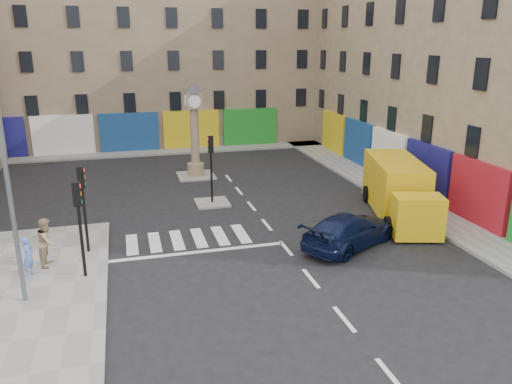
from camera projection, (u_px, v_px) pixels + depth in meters
name	position (u px, v px, depth m)	size (l,w,h in m)	color
ground	(294.00, 258.00, 20.89)	(120.00, 120.00, 0.00)	black
sidewalk_right	(370.00, 180.00, 32.27)	(2.60, 30.00, 0.15)	gray
sidewalk_far	(156.00, 152.00, 40.37)	(32.00, 2.40, 0.15)	gray
island_near	(212.00, 203.00, 27.76)	(1.80, 1.80, 0.12)	gray
island_far	(196.00, 176.00, 33.30)	(2.40, 2.40, 0.12)	gray
building_right	(468.00, 52.00, 31.53)	(10.00, 30.00, 16.00)	tan
building_far	(146.00, 43.00, 43.27)	(32.00, 10.00, 17.00)	#907860
traffic_light_left_near	(79.00, 214.00, 18.23)	(0.28, 0.22, 3.70)	black
traffic_light_left_far	(83.00, 196.00, 20.45)	(0.28, 0.22, 3.70)	black
traffic_light_island	(211.00, 158.00, 27.02)	(0.28, 0.22, 3.70)	black
lamp_post	(6.00, 169.00, 15.83)	(0.50, 0.25, 8.30)	#595B60
clock_pillar	(194.00, 124.00, 32.28)	(1.20, 1.20, 6.10)	tan
navy_sedan	(349.00, 230.00, 21.87)	(2.06, 5.06, 1.47)	black
yellow_van	(398.00, 189.00, 25.66)	(4.24, 7.90, 2.76)	gold
pedestrian_blue	(28.00, 256.00, 18.77)	(0.57, 0.38, 1.57)	#5475C1
pedestrian_tan	(47.00, 242.00, 19.64)	(0.94, 0.74, 1.94)	#9D8560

